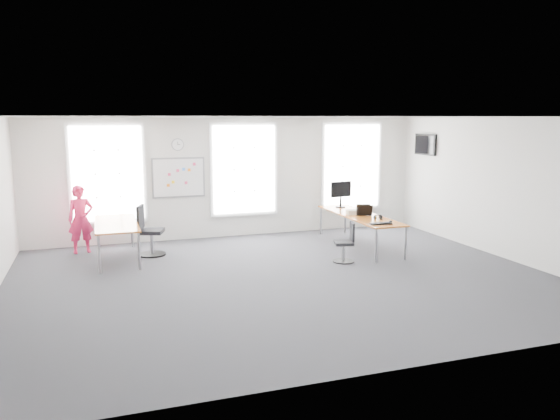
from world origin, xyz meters
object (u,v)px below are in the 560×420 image
object	(u,v)px
desk_right	(359,217)
keyboard	(381,224)
desk_left	(116,226)
chair_right	(346,245)
person	(81,219)
chair_left	(149,233)
monitor	(341,192)
headphones	(378,217)

from	to	relation	value
desk_right	keyboard	distance (m)	1.23
desk_left	chair_right	size ratio (longest dim) A/B	2.58
desk_right	person	xyz separation A→B (m)	(-6.17, 1.41, 0.06)
desk_left	keyboard	distance (m)	5.63
chair_right	keyboard	world-z (taller)	chair_right
desk_right	chair_left	bearing A→B (deg)	171.88
chair_right	chair_left	size ratio (longest dim) A/B	0.76
desk_right	keyboard	world-z (taller)	keyboard
desk_left	chair_right	xyz separation A→B (m)	(4.53, -1.78, -0.36)
chair_right	keyboard	size ratio (longest dim) A/B	1.82
chair_right	desk_left	bearing A→B (deg)	-96.06
keyboard	monitor	bearing A→B (deg)	90.02
desk_right	person	distance (m)	6.33
keyboard	headphones	world-z (taller)	headphones
desk_left	headphones	size ratio (longest dim) A/B	11.97
chair_right	person	xyz separation A→B (m)	(-5.25, 2.64, 0.39)
chair_right	headphones	world-z (taller)	headphones
monitor	person	bearing A→B (deg)	167.36
desk_left	headphones	world-z (taller)	headphones
keyboard	headphones	bearing A→B (deg)	71.88
desk_right	chair_left	xyz separation A→B (m)	(-4.78, 0.68, -0.21)
desk_right	keyboard	xyz separation A→B (m)	(-0.11, -1.22, 0.06)
chair_right	person	distance (m)	5.89
chair_right	keyboard	distance (m)	0.90
person	keyboard	bearing A→B (deg)	-33.69
desk_right	chair_right	bearing A→B (deg)	-126.98
chair_left	person	distance (m)	1.60
chair_left	monitor	bearing A→B (deg)	-66.50
headphones	chair_left	bearing A→B (deg)	167.14
chair_left	person	bearing A→B (deg)	80.95
desk_right	desk_left	size ratio (longest dim) A/B	1.42
chair_left	monitor	size ratio (longest dim) A/B	1.68
chair_left	keyboard	size ratio (longest dim) A/B	2.40
desk_right	monitor	size ratio (longest dim) A/B	4.65
person	desk_left	bearing A→B (deg)	-60.06
desk_left	keyboard	size ratio (longest dim) A/B	4.69
chair_right	keyboard	bearing A→B (deg)	106.12
chair_left	keyboard	world-z (taller)	chair_left
desk_left	headphones	distance (m)	5.69
desk_left	headphones	xyz separation A→B (m)	(5.56, -1.23, 0.07)
person	monitor	xyz separation A→B (m)	(6.21, -0.30, 0.39)
keyboard	desk_right	bearing A→B (deg)	88.37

